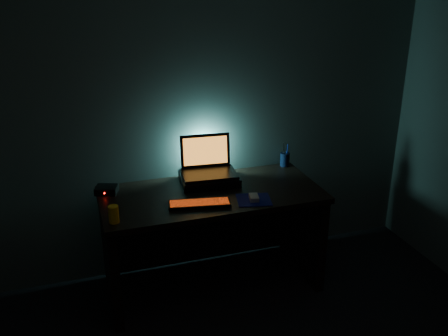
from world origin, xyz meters
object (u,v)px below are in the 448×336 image
laptop (208,164)px  keyboard (200,204)px  mouse (254,198)px  juice_glass (114,214)px  pen_cup (285,159)px  router (107,190)px

laptop → keyboard: size_ratio=0.97×
mouse → juice_glass: (-0.91, -0.03, 0.04)m
laptop → juice_glass: laptop is taller
laptop → pen_cup: bearing=12.6°
keyboard → laptop: bearing=76.7°
keyboard → juice_glass: juice_glass is taller
pen_cup → router: size_ratio=0.60×
laptop → mouse: (0.19, -0.42, -0.10)m
laptop → juice_glass: 0.85m
juice_glass → pen_cup: bearing=21.6°
laptop → router: (-0.72, -0.01, -0.10)m
pen_cup → mouse: bearing=-131.7°
pen_cup → router: (-1.36, -0.09, -0.03)m
pen_cup → laptop: bearing=-172.3°
mouse → laptop: bearing=127.6°
mouse → pen_cup: pen_cup is taller
keyboard → router: router is taller
juice_glass → router: bearing=90.0°
router → juice_glass: bearing=-71.2°
mouse → keyboard: bearing=-172.4°
keyboard → pen_cup: pen_cup is taller
juice_glass → router: juice_glass is taller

